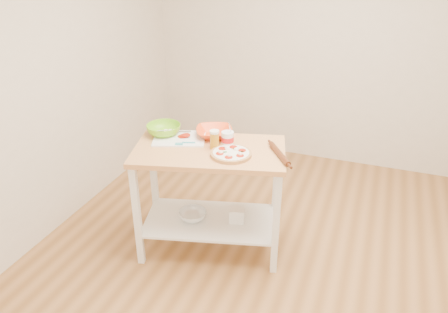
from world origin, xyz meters
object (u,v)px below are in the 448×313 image
object	(u,v)px
prep_island	(210,178)
beer_pint	(215,139)
shelf_glass_bowl	(193,215)
spatula	(184,143)
shelf_bin	(237,214)
yogurt_tub	(228,139)
pizza	(231,153)
green_bowl	(164,130)
cutting_board	(179,138)
orange_bowl	(214,132)
knife	(169,132)
rolling_pin	(279,154)

from	to	relation	value
prep_island	beer_pint	world-z (taller)	beer_pint
shelf_glass_bowl	spatula	bearing A→B (deg)	150.33
shelf_bin	yogurt_tub	bearing A→B (deg)	158.58
pizza	beer_pint	xyz separation A→B (m)	(-0.16, 0.07, 0.06)
green_bowl	shelf_bin	distance (m)	0.90
green_bowl	shelf_bin	world-z (taller)	green_bowl
green_bowl	yogurt_tub	world-z (taller)	yogurt_tub
cutting_board	orange_bowl	distance (m)	0.28
shelf_glass_bowl	shelf_bin	world-z (taller)	shelf_bin
prep_island	cutting_board	bearing A→B (deg)	163.80
orange_bowl	shelf_glass_bowl	world-z (taller)	orange_bowl
prep_island	knife	size ratio (longest dim) A/B	4.92
orange_bowl	green_bowl	distance (m)	0.41
knife	shelf_glass_bowl	bearing A→B (deg)	-56.69
cutting_board	rolling_pin	world-z (taller)	rolling_pin
pizza	knife	xyz separation A→B (m)	(-0.60, 0.19, 0.00)
rolling_pin	knife	bearing A→B (deg)	174.80
prep_island	beer_pint	distance (m)	0.33
cutting_board	green_bowl	size ratio (longest dim) A/B	1.75
beer_pint	shelf_glass_bowl	bearing A→B (deg)	-158.83
green_bowl	yogurt_tub	bearing A→B (deg)	-1.93
spatula	shelf_bin	size ratio (longest dim) A/B	1.21
knife	shelf_bin	world-z (taller)	knife
spatula	beer_pint	distance (m)	0.25
orange_bowl	rolling_pin	world-z (taller)	orange_bowl
shelf_glass_bowl	knife	bearing A→B (deg)	144.74
shelf_glass_bowl	pizza	bearing A→B (deg)	-0.81
spatula	beer_pint	size ratio (longest dim) A/B	0.98
cutting_board	yogurt_tub	size ratio (longest dim) A/B	2.34
prep_island	yogurt_tub	xyz separation A→B (m)	(0.11, 0.10, 0.31)
orange_bowl	beer_pint	size ratio (longest dim) A/B	1.98
knife	cutting_board	bearing A→B (deg)	-49.79
spatula	beer_pint	bearing A→B (deg)	-11.77
green_bowl	shelf_bin	size ratio (longest dim) A/B	2.33
yogurt_tub	shelf_glass_bowl	size ratio (longest dim) A/B	0.90
cutting_board	shelf_glass_bowl	bearing A→B (deg)	-59.24
green_bowl	beer_pint	bearing A→B (deg)	-11.10
spatula	green_bowl	bearing A→B (deg)	133.83
beer_pint	orange_bowl	bearing A→B (deg)	112.38
pizza	spatula	bearing A→B (deg)	173.91
pizza	rolling_pin	distance (m)	0.35
prep_island	spatula	bearing A→B (deg)	-178.72
spatula	yogurt_tub	xyz separation A→B (m)	(0.31, 0.10, 0.04)
shelf_glass_bowl	shelf_bin	distance (m)	0.36
green_bowl	spatula	bearing A→B (deg)	-27.38
spatula	knife	xyz separation A→B (m)	(-0.20, 0.15, 0.00)
pizza	shelf_bin	world-z (taller)	pizza
rolling_pin	shelf_bin	xyz separation A→B (m)	(-0.32, -0.00, -0.60)
green_bowl	beer_pint	world-z (taller)	beer_pint
yogurt_tub	orange_bowl	bearing A→B (deg)	141.65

